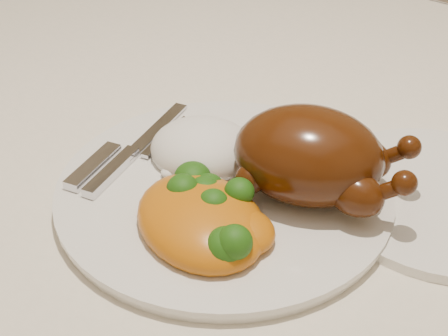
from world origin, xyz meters
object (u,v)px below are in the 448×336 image
Objects in this scene: dining_table at (179,171)px; roast_chicken at (312,156)px; side_plate at (439,196)px; dinner_plate at (224,191)px.

dining_table is 0.29m from roast_chicken.
dining_table is 7.08× the size of side_plate.
side_plate is at bearing 36.85° from dinner_plate.
side_plate is (0.32, 0.02, 0.11)m from dining_table.
dining_table is 0.34m from side_plate.
dinner_plate is 1.72× the size of roast_chicken.
dining_table is 0.22m from dinner_plate.
roast_chicken reaches higher than side_plate.
side_plate is at bearing 19.92° from roast_chicken.
roast_chicken is at bearing 30.37° from dinner_plate.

